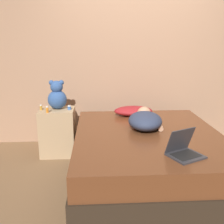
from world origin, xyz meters
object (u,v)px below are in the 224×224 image
at_px(pillow, 133,111).
at_px(bottle_blue, 69,108).
at_px(teddy_bear, 57,96).
at_px(laptop, 184,150).
at_px(person_lying, 145,120).
at_px(bottle_orange, 47,109).
at_px(bottle_amber, 41,107).

distance_m(pillow, bottle_blue, 0.87).
distance_m(teddy_bear, bottle_blue, 0.23).
bearing_deg(laptop, bottle_blue, 104.79).
relative_size(person_lying, teddy_bear, 1.78).
distance_m(person_lying, laptop, 0.82).
bearing_deg(bottle_blue, bottle_orange, -152.00).
bearing_deg(pillow, bottle_blue, 179.81).
relative_size(pillow, teddy_bear, 1.33).
xyz_separation_m(laptop, bottle_blue, (-1.14, 1.34, 0.07)).
relative_size(person_lying, bottle_blue, 12.25).
bearing_deg(teddy_bear, bottle_amber, -166.77).
bearing_deg(pillow, bottle_orange, -172.98).
xyz_separation_m(pillow, bottle_orange, (-1.14, -0.14, 0.08)).
bearing_deg(pillow, bottle_amber, 179.58).
xyz_separation_m(pillow, bottle_blue, (-0.87, 0.00, 0.06)).
bearing_deg(pillow, laptop, -78.78).
bearing_deg(person_lying, laptop, -68.01).
distance_m(pillow, teddy_bear, 1.06).
bearing_deg(person_lying, bottle_orange, 169.69).
relative_size(laptop, bottle_blue, 6.28).
height_order(person_lying, bottle_amber, person_lying).
distance_m(pillow, bottle_amber, 1.25).
xyz_separation_m(teddy_bear, bottle_blue, (0.16, -0.06, -0.14)).
bearing_deg(person_lying, pillow, 104.91).
relative_size(person_lying, bottle_orange, 7.86).
xyz_separation_m(person_lying, laptop, (0.20, -0.80, -0.04)).
height_order(bottle_orange, bottle_amber, bottle_orange).
height_order(pillow, teddy_bear, teddy_bear).
distance_m(person_lying, teddy_bear, 1.26).
height_order(teddy_bear, bottle_blue, teddy_bear).
bearing_deg(bottle_amber, pillow, -0.42).
height_order(pillow, bottle_orange, bottle_orange).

